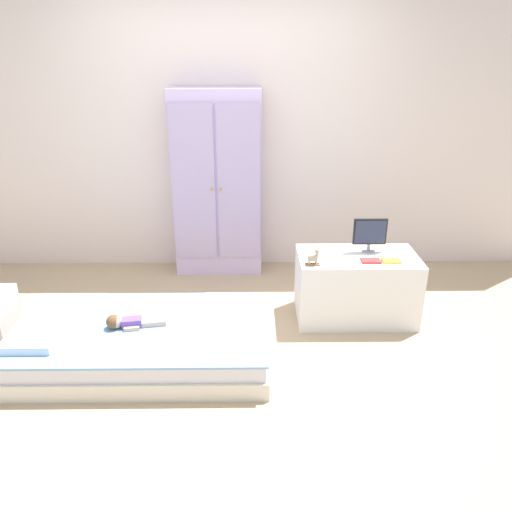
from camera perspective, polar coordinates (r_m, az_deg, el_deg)
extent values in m
cube|color=tan|center=(3.57, -4.31, -10.81)|extent=(10.00, 10.00, 0.02)
cube|color=silver|center=(4.59, -3.66, 15.04)|extent=(6.40, 0.05, 2.70)
cube|color=silver|center=(3.53, -12.77, -10.42)|extent=(1.69, 0.97, 0.12)
cube|color=silver|center=(3.47, -12.93, -8.82)|extent=(1.65, 0.93, 0.11)
cube|color=#7AA8DB|center=(3.44, -13.02, -7.93)|extent=(1.68, 0.96, 0.02)
cube|color=silver|center=(3.62, -23.17, -7.07)|extent=(0.32, 0.70, 0.05)
cube|color=#6B4CB2|center=(3.43, -14.12, -7.44)|extent=(0.14, 0.10, 0.06)
cube|color=#DBB293|center=(3.44, -11.66, -7.33)|extent=(0.16, 0.06, 0.04)
cube|color=#DBB293|center=(3.41, -11.67, -7.62)|extent=(0.16, 0.06, 0.04)
cube|color=#DBB293|center=(3.48, -14.04, -7.25)|extent=(0.10, 0.04, 0.03)
cube|color=#DBB293|center=(3.39, -14.14, -8.13)|extent=(0.10, 0.04, 0.03)
sphere|color=#DBB293|center=(3.43, -15.91, -7.31)|extent=(0.09, 0.09, 0.09)
sphere|color=brown|center=(3.43, -16.10, -7.29)|extent=(0.10, 0.10, 0.10)
cube|color=silver|center=(4.51, -4.47, 8.18)|extent=(0.79, 0.28, 1.66)
cube|color=#AF9DC9|center=(4.38, -7.21, 8.17)|extent=(0.37, 0.02, 1.36)
cube|color=#AF9DC9|center=(4.35, -1.99, 8.25)|extent=(0.37, 0.02, 1.36)
sphere|color=gold|center=(4.35, -5.14, 7.61)|extent=(0.02, 0.02, 0.02)
sphere|color=gold|center=(4.35, -4.08, 7.63)|extent=(0.02, 0.02, 0.02)
cube|color=white|center=(3.92, 11.41, -3.49)|extent=(0.90, 0.51, 0.52)
cylinder|color=#99999E|center=(3.91, 12.80, 0.60)|extent=(0.10, 0.10, 0.01)
cylinder|color=#99999E|center=(3.90, 12.84, 1.01)|extent=(0.02, 0.02, 0.05)
cube|color=black|center=(3.85, 13.00, 2.76)|extent=(0.25, 0.02, 0.20)
cube|color=#28334C|center=(3.84, 13.04, 2.69)|extent=(0.23, 0.01, 0.18)
cube|color=#8E6642|center=(3.60, 6.48, -0.86)|extent=(0.11, 0.01, 0.01)
cube|color=#8E6642|center=(3.58, 6.54, -1.05)|extent=(0.11, 0.01, 0.01)
cube|color=tan|center=(3.57, 6.55, -0.22)|extent=(0.07, 0.03, 0.04)
cylinder|color=tan|center=(3.60, 6.89, -0.62)|extent=(0.01, 0.01, 0.02)
cylinder|color=tan|center=(3.58, 6.94, -0.75)|extent=(0.01, 0.01, 0.02)
cylinder|color=tan|center=(3.59, 6.12, -0.62)|extent=(0.01, 0.01, 0.02)
cylinder|color=tan|center=(3.57, 6.15, -0.76)|extent=(0.01, 0.01, 0.02)
cylinder|color=tan|center=(3.56, 7.04, 0.23)|extent=(0.02, 0.02, 0.02)
sphere|color=tan|center=(3.56, 7.06, 0.55)|extent=(0.04, 0.04, 0.04)
cube|color=#CC3838|center=(3.72, 13.09, -0.53)|extent=(0.14, 0.09, 0.02)
cube|color=gold|center=(3.76, 15.32, -0.52)|extent=(0.13, 0.09, 0.01)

